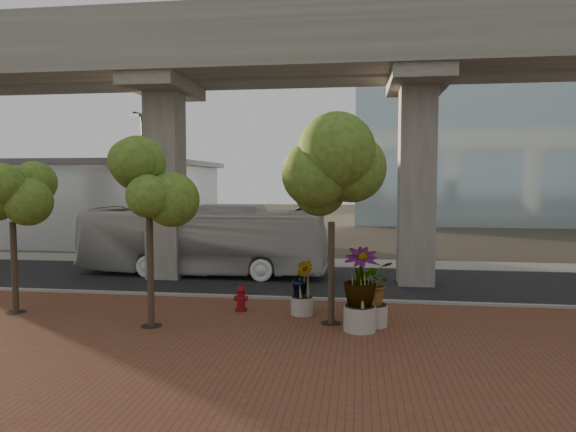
# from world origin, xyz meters

# --- Properties ---
(ground) EXTENTS (160.00, 160.00, 0.00)m
(ground) POSITION_xyz_m (0.00, 0.00, 0.00)
(ground) COLOR #353126
(ground) RESTS_ON ground
(brick_plaza) EXTENTS (70.00, 13.00, 0.06)m
(brick_plaza) POSITION_xyz_m (0.00, -8.00, 0.03)
(brick_plaza) COLOR brown
(brick_plaza) RESTS_ON ground
(asphalt_road) EXTENTS (90.00, 8.00, 0.04)m
(asphalt_road) POSITION_xyz_m (0.00, 2.00, 0.02)
(asphalt_road) COLOR black
(asphalt_road) RESTS_ON ground
(curb_strip) EXTENTS (70.00, 0.25, 0.16)m
(curb_strip) POSITION_xyz_m (0.00, -2.00, 0.08)
(curb_strip) COLOR gray
(curb_strip) RESTS_ON ground
(far_sidewalk) EXTENTS (90.00, 3.00, 0.06)m
(far_sidewalk) POSITION_xyz_m (0.00, 7.50, 0.03)
(far_sidewalk) COLOR gray
(far_sidewalk) RESTS_ON ground
(transit_viaduct) EXTENTS (72.00, 5.60, 12.40)m
(transit_viaduct) POSITION_xyz_m (0.00, 2.00, 7.29)
(transit_viaduct) COLOR gray
(transit_viaduct) RESTS_ON ground
(station_pavilion) EXTENTS (23.00, 13.00, 6.30)m
(station_pavilion) POSITION_xyz_m (-20.00, 16.00, 3.22)
(station_pavilion) COLOR #ADBFC6
(station_pavilion) RESTS_ON ground
(transit_bus) EXTENTS (12.69, 3.40, 3.51)m
(transit_bus) POSITION_xyz_m (-4.43, 2.95, 1.76)
(transit_bus) COLOR silver
(transit_bus) RESTS_ON ground
(fire_hydrant) EXTENTS (0.49, 0.44, 0.97)m
(fire_hydrant) POSITION_xyz_m (-0.85, -4.02, 0.53)
(fire_hydrant) COLOR maroon
(fire_hydrant) RESTS_ON ground
(planter_front) EXTENTS (2.00, 2.00, 2.20)m
(planter_front) POSITION_xyz_m (3.91, -5.31, 1.39)
(planter_front) COLOR #9A948B
(planter_front) RESTS_ON ground
(planter_right) EXTENTS (2.48, 2.48, 2.65)m
(planter_right) POSITION_xyz_m (3.44, -5.95, 1.67)
(planter_right) COLOR gray
(planter_right) RESTS_ON ground
(planter_left) EXTENTS (1.80, 1.80, 1.98)m
(planter_left) POSITION_xyz_m (1.42, -4.23, 1.26)
(planter_left) COLOR #A9A599
(planter_left) RESTS_ON ground
(street_tree_far_west) EXTENTS (3.18, 3.18, 5.68)m
(street_tree_far_west) POSITION_xyz_m (-8.87, -5.36, 4.26)
(street_tree_far_west) COLOR #4F3F2D
(street_tree_far_west) RESTS_ON ground
(street_tree_near_west) EXTENTS (3.09, 3.09, 6.02)m
(street_tree_near_west) POSITION_xyz_m (-3.32, -6.35, 4.65)
(street_tree_near_west) COLOR #4F3F2D
(street_tree_near_west) RESTS_ON ground
(street_tree_near_east) EXTENTS (4.27, 4.27, 6.61)m
(street_tree_near_east) POSITION_xyz_m (2.50, -5.23, 4.70)
(street_tree_near_east) COLOR #4F3F2D
(street_tree_near_east) RESTS_ON ground
(streetlamp_west) EXTENTS (0.43, 1.25, 8.61)m
(streetlamp_west) POSITION_xyz_m (-9.08, 6.31, 5.02)
(streetlamp_west) COLOR #28292D
(streetlamp_west) RESTS_ON ground
(streetlamp_east) EXTENTS (0.37, 1.09, 7.52)m
(streetlamp_east) POSITION_xyz_m (6.74, 5.93, 4.39)
(streetlamp_east) COLOR #2E2E33
(streetlamp_east) RESTS_ON ground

